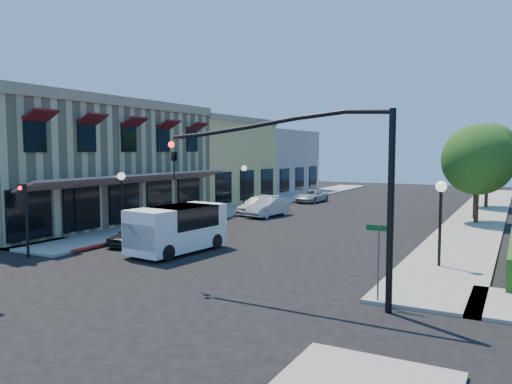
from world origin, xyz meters
The scene contains 21 objects.
ground centered at (0.00, 0.00, 0.00)m, with size 120.00×120.00×0.00m, color black.
sidewalk_left centered at (-8.75, 27.00, 0.06)m, with size 3.50×50.00×0.12m, color gray.
sidewalk_right centered at (8.75, 27.00, 0.06)m, with size 3.50×50.00×0.12m, color gray.
curb_red_strip centered at (-6.90, 8.00, 0.00)m, with size 0.25×10.00×0.06m, color maroon.
corner_brick_building centered at (-15.45, 11.00, 4.01)m, with size 11.77×18.20×8.10m.
yellow_stucco_building centered at (-15.50, 26.00, 3.80)m, with size 10.00×12.00×7.60m, color #DBB662.
pink_stucco_building centered at (-15.50, 38.00, 3.50)m, with size 10.00×12.00×7.00m, color #BE9E8F.
street_tree_a centered at (8.80, 22.00, 4.19)m, with size 4.56×4.56×6.48m.
street_tree_b centered at (8.80, 32.00, 4.54)m, with size 4.94×4.94×7.02m.
signal_mast_arm centered at (5.86, 1.50, 4.09)m, with size 8.01×0.39×6.00m.
secondary_signal centered at (-8.00, 1.41, 2.32)m, with size 0.28×0.42×3.32m.
street_name_sign centered at (7.50, 2.20, 1.70)m, with size 0.80×0.06×2.50m.
lamppost_left_near centered at (-8.50, 8.00, 2.74)m, with size 0.44×0.44×3.57m.
lamppost_left_far centered at (-8.50, 22.00, 2.74)m, with size 0.44×0.44×3.57m.
lamppost_right_near centered at (8.50, 8.00, 2.74)m, with size 0.44×0.44×3.57m.
lamppost_right_far centered at (8.50, 24.00, 2.74)m, with size 0.44×0.44×3.57m.
white_van centered at (-2.86, 5.59, 1.25)m, with size 2.62×5.08×2.16m.
parked_car_a centered at (-5.94, 6.00, 0.53)m, with size 1.24×3.09×1.05m, color black.
parked_car_b centered at (-4.80, 19.00, 0.67)m, with size 1.42×4.07×1.34m, color silver.
parked_car_c centered at (-6.20, 20.00, 0.65)m, with size 1.82×4.48×1.30m, color silver.
parked_car_d centered at (-5.77, 29.82, 0.57)m, with size 1.88×4.07×1.13m, color silver.
Camera 1 is at (11.34, -13.06, 4.79)m, focal length 35.00 mm.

